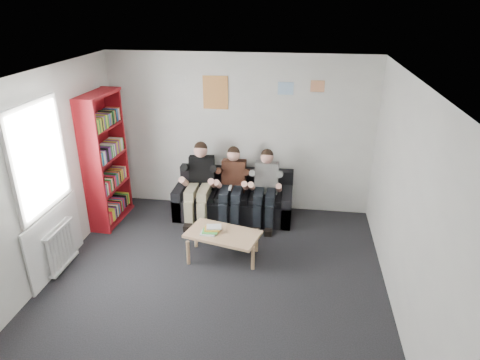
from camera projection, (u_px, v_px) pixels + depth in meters
The scene contains 14 objects.
room_shell at pixel (209, 197), 5.01m from camera, with size 5.00×5.00×5.00m.
sofa at pixel (234, 200), 7.37m from camera, with size 1.98×0.81×0.77m.
bookshelf at pixel (106, 160), 6.90m from camera, with size 0.33×0.98×2.17m.
coffee_table at pixel (223, 236), 6.12m from camera, with size 1.02×0.56×0.41m.
game_cases at pixel (211, 230), 6.10m from camera, with size 0.28×0.26×0.07m.
person_left at pixel (199, 184), 7.12m from camera, with size 0.42×0.90×1.31m.
person_middle at pixel (232, 187), 7.06m from camera, with size 0.39×0.84×1.26m.
person_right at pixel (265, 189), 6.99m from camera, with size 0.39×0.83×1.24m.
radiator at pixel (61, 247), 5.87m from camera, with size 0.10×0.64×0.60m.
window at pixel (47, 202), 5.61m from camera, with size 0.05×1.30×2.36m.
poster_large at pixel (215, 93), 7.04m from camera, with size 0.42×0.01×0.55m, color gold.
poster_blue at pixel (286, 88), 6.85m from camera, with size 0.25×0.01×0.20m, color #3E90D6.
poster_pink at pixel (318, 86), 6.77m from camera, with size 0.22×0.01×0.18m, color #D54279.
poster_sign at pixel (179, 79), 7.04m from camera, with size 0.20×0.01×0.14m, color silver.
Camera 1 is at (1.00, -4.42, 3.53)m, focal length 32.00 mm.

